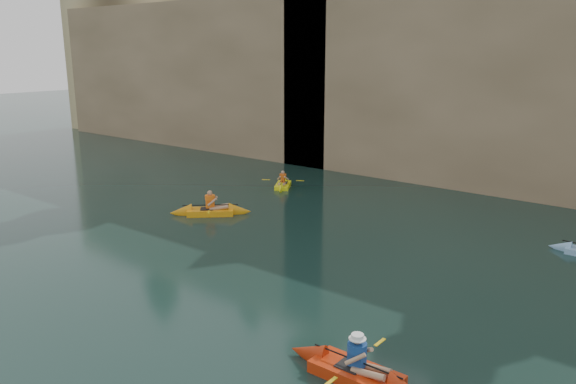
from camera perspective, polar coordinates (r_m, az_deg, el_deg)
The scene contains 9 objects.
ground at distance 14.58m, azimuth -23.60°, elevation -15.61°, with size 160.00×160.00×0.00m, color black.
cliff at distance 37.39m, azimuth 20.71°, elevation 11.96°, with size 70.00×16.00×12.00m, color tan.
cliff_slab_west at distance 42.30m, azimuth -10.24°, elevation 11.84°, with size 26.00×2.40×10.56m, color #9C805F.
cliff_slab_center at distance 29.75m, azimuth 19.88°, elevation 11.06°, with size 24.00×2.40×11.40m, color #9C805F.
sea_cave_west at distance 40.66m, azimuth -8.82°, elevation 7.16°, with size 4.50×1.00×4.00m, color black.
sea_cave_center at distance 32.04m, azimuth 8.67°, elevation 4.53°, with size 3.50×1.00×3.20m, color black.
main_kayaker at distance 12.88m, azimuth 6.95°, elevation -17.71°, with size 3.60×2.43×1.34m.
kayaker_orange at distance 24.53m, azimuth -7.89°, elevation -1.93°, with size 3.13×2.97×1.34m.
kayaker_yellow at distance 29.06m, azimuth -0.52°, elevation 0.73°, with size 1.96×2.65×1.10m.
Camera 1 is at (11.53, -5.55, 7.00)m, focal length 35.00 mm.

